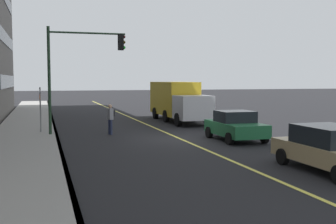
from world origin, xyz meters
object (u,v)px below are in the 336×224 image
(traffic_light_mast, at_px, (79,62))
(street_sign_post, at_px, (40,107))
(car_green, at_px, (235,126))
(truck_yellow, at_px, (177,100))
(car_tan, at_px, (332,149))
(pedestrian_with_backpack, at_px, (110,117))

(traffic_light_mast, relative_size, street_sign_post, 2.21)
(car_green, relative_size, truck_yellow, 0.46)
(street_sign_post, bearing_deg, traffic_light_mast, -119.52)
(street_sign_post, bearing_deg, car_tan, -143.59)
(car_green, relative_size, pedestrian_with_backpack, 2.24)
(car_tan, bearing_deg, car_green, -0.90)
(car_tan, height_order, pedestrian_with_backpack, pedestrian_with_backpack)
(car_green, xyz_separation_m, truck_yellow, (10.33, -0.22, 0.81))
(car_green, xyz_separation_m, pedestrian_with_backpack, (4.21, 5.80, 0.26))
(truck_yellow, bearing_deg, car_green, 178.76)
(street_sign_post, bearing_deg, car_green, -118.72)
(car_tan, relative_size, truck_yellow, 0.56)
(pedestrian_with_backpack, height_order, traffic_light_mast, traffic_light_mast)
(car_tan, xyz_separation_m, street_sign_post, (12.89, 9.51, 0.81))
(car_green, distance_m, street_sign_post, 11.01)
(car_tan, xyz_separation_m, truck_yellow, (17.94, -0.34, 0.78))
(truck_yellow, relative_size, traffic_light_mast, 1.41)
(car_green, bearing_deg, pedestrian_with_backpack, 54.05)
(car_tan, distance_m, car_green, 7.62)
(car_tan, bearing_deg, truck_yellow, -1.10)
(traffic_light_mast, height_order, street_sign_post, traffic_light_mast)
(car_tan, relative_size, pedestrian_with_backpack, 2.72)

